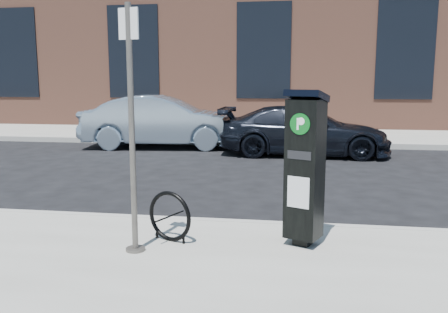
% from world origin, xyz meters
% --- Properties ---
extents(ground, '(120.00, 120.00, 0.00)m').
position_xyz_m(ground, '(0.00, 0.00, 0.00)').
color(ground, black).
rests_on(ground, ground).
extents(sidewalk_far, '(60.00, 12.00, 0.15)m').
position_xyz_m(sidewalk_far, '(0.00, 14.00, 0.07)').
color(sidewalk_far, gray).
rests_on(sidewalk_far, ground).
extents(curb_near, '(60.00, 0.12, 0.16)m').
position_xyz_m(curb_near, '(0.00, -0.02, 0.07)').
color(curb_near, '#9E9B93').
rests_on(curb_near, ground).
extents(curb_far, '(60.00, 0.12, 0.16)m').
position_xyz_m(curb_far, '(0.00, 8.02, 0.07)').
color(curb_far, '#9E9B93').
rests_on(curb_far, ground).
extents(building, '(28.00, 10.05, 8.25)m').
position_xyz_m(building, '(-0.00, 17.00, 4.15)').
color(building, brown).
rests_on(building, ground).
extents(parking_kiosk, '(0.50, 0.47, 1.70)m').
position_xyz_m(parking_kiosk, '(1.37, -0.78, 1.02)').
color(parking_kiosk, black).
rests_on(parking_kiosk, sidewalk_near).
extents(sign_pole, '(0.22, 0.20, 2.55)m').
position_xyz_m(sign_pole, '(-0.39, -1.25, 1.41)').
color(sign_pole, '#56524C').
rests_on(sign_pole, sidewalk_near).
extents(bike_rack, '(0.55, 0.27, 0.58)m').
position_xyz_m(bike_rack, '(-0.11, -0.89, 0.43)').
color(bike_rack, black).
rests_on(bike_rack, sidewalk_near).
extents(car_silver, '(4.71, 2.08, 1.50)m').
position_xyz_m(car_silver, '(-2.55, 7.35, 0.75)').
color(car_silver, '#889CAE').
rests_on(car_silver, ground).
extents(car_dark, '(4.36, 1.79, 1.26)m').
position_xyz_m(car_dark, '(1.47, 6.56, 0.63)').
color(car_dark, black).
rests_on(car_dark, ground).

